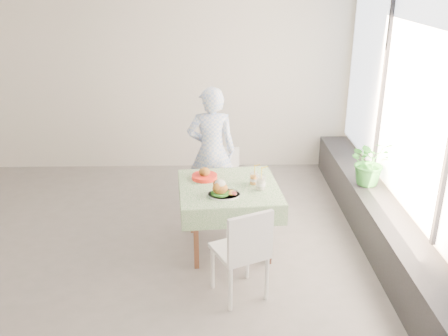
{
  "coord_description": "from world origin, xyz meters",
  "views": [
    {
      "loc": [
        0.96,
        -4.82,
        2.9
      ],
      "look_at": [
        1.07,
        0.07,
        0.93
      ],
      "focal_mm": 40.0,
      "sensor_mm": 36.0,
      "label": 1
    }
  ],
  "objects_px": {
    "main_dish": "(222,190)",
    "potted_plant": "(371,162)",
    "chair_far": "(225,193)",
    "juice_cup_orange": "(254,179)",
    "chair_near": "(240,268)",
    "cafe_table": "(229,210)",
    "diner": "(212,152)"
  },
  "relations": [
    {
      "from": "chair_near",
      "to": "potted_plant",
      "type": "height_order",
      "value": "potted_plant"
    },
    {
      "from": "chair_near",
      "to": "main_dish",
      "type": "relative_size",
      "value": 2.78
    },
    {
      "from": "main_dish",
      "to": "potted_plant",
      "type": "height_order",
      "value": "potted_plant"
    },
    {
      "from": "chair_near",
      "to": "juice_cup_orange",
      "type": "relative_size",
      "value": 3.57
    },
    {
      "from": "chair_far",
      "to": "diner",
      "type": "relative_size",
      "value": 0.5
    },
    {
      "from": "chair_near",
      "to": "main_dish",
      "type": "bearing_deg",
      "value": 103.91
    },
    {
      "from": "diner",
      "to": "juice_cup_orange",
      "type": "relative_size",
      "value": 6.18
    },
    {
      "from": "cafe_table",
      "to": "chair_near",
      "type": "xyz_separation_m",
      "value": [
        0.08,
        -0.88,
        -0.17
      ]
    },
    {
      "from": "diner",
      "to": "potted_plant",
      "type": "distance_m",
      "value": 1.9
    },
    {
      "from": "chair_far",
      "to": "chair_near",
      "type": "distance_m",
      "value": 1.76
    },
    {
      "from": "chair_far",
      "to": "juice_cup_orange",
      "type": "bearing_deg",
      "value": -71.31
    },
    {
      "from": "diner",
      "to": "main_dish",
      "type": "height_order",
      "value": "diner"
    },
    {
      "from": "potted_plant",
      "to": "cafe_table",
      "type": "bearing_deg",
      "value": -161.23
    },
    {
      "from": "potted_plant",
      "to": "chair_far",
      "type": "bearing_deg",
      "value": 169.78
    },
    {
      "from": "diner",
      "to": "cafe_table",
      "type": "bearing_deg",
      "value": 100.66
    },
    {
      "from": "chair_near",
      "to": "potted_plant",
      "type": "xyz_separation_m",
      "value": [
        1.61,
        1.45,
        0.49
      ]
    },
    {
      "from": "chair_far",
      "to": "main_dish",
      "type": "bearing_deg",
      "value": -93.32
    },
    {
      "from": "main_dish",
      "to": "juice_cup_orange",
      "type": "relative_size",
      "value": 1.28
    },
    {
      "from": "chair_far",
      "to": "potted_plant",
      "type": "distance_m",
      "value": 1.81
    },
    {
      "from": "chair_far",
      "to": "juice_cup_orange",
      "type": "relative_size",
      "value": 3.06
    },
    {
      "from": "chair_far",
      "to": "diner",
      "type": "height_order",
      "value": "diner"
    },
    {
      "from": "chair_far",
      "to": "potted_plant",
      "type": "xyz_separation_m",
      "value": [
        1.7,
        -0.31,
        0.54
      ]
    },
    {
      "from": "chair_near",
      "to": "potted_plant",
      "type": "bearing_deg",
      "value": 42.08
    },
    {
      "from": "main_dish",
      "to": "chair_near",
      "type": "bearing_deg",
      "value": -76.09
    },
    {
      "from": "chair_near",
      "to": "cafe_table",
      "type": "bearing_deg",
      "value": 95.23
    },
    {
      "from": "diner",
      "to": "potted_plant",
      "type": "bearing_deg",
      "value": 169.39
    },
    {
      "from": "juice_cup_orange",
      "to": "potted_plant",
      "type": "xyz_separation_m",
      "value": [
        1.42,
        0.53,
        -0.02
      ]
    },
    {
      "from": "chair_near",
      "to": "main_dish",
      "type": "distance_m",
      "value": 0.83
    },
    {
      "from": "cafe_table",
      "to": "chair_near",
      "type": "height_order",
      "value": "chair_near"
    },
    {
      "from": "chair_far",
      "to": "chair_near",
      "type": "height_order",
      "value": "chair_near"
    },
    {
      "from": "juice_cup_orange",
      "to": "chair_near",
      "type": "bearing_deg",
      "value": -101.54
    },
    {
      "from": "cafe_table",
      "to": "juice_cup_orange",
      "type": "distance_m",
      "value": 0.44
    }
  ]
}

